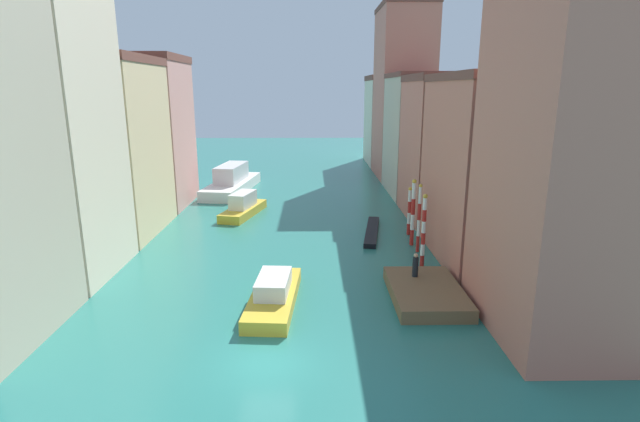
% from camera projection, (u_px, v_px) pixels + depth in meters
% --- Properties ---
extents(ground_plane, '(154.00, 154.00, 0.00)m').
position_uv_depth(ground_plane, '(291.00, 219.00, 45.39)').
color(ground_plane, '#28756B').
extents(building_left_1, '(6.83, 8.25, 20.12)m').
position_uv_depth(building_left_1, '(46.00, 119.00, 29.78)').
color(building_left_1, beige).
rests_on(building_left_1, ground).
extents(building_left_2, '(6.83, 10.53, 14.49)m').
position_uv_depth(building_left_2, '(113.00, 147.00, 39.73)').
color(building_left_2, beige).
rests_on(building_left_2, ground).
extents(building_left_3, '(6.83, 9.28, 15.16)m').
position_uv_depth(building_left_3, '(152.00, 132.00, 49.49)').
color(building_left_3, tan).
rests_on(building_left_3, ground).
extents(building_right_0, '(6.83, 9.28, 21.59)m').
position_uv_depth(building_right_0, '(580.00, 114.00, 22.10)').
color(building_right_0, '#C6705B').
rests_on(building_right_0, ground).
extents(building_right_1, '(6.83, 12.00, 12.97)m').
position_uv_depth(building_right_1, '(488.00, 168.00, 33.79)').
color(building_right_1, '#C6705B').
rests_on(building_right_1, ground).
extents(building_right_2, '(6.83, 10.16, 13.16)m').
position_uv_depth(building_right_2, '(444.00, 148.00, 44.82)').
color(building_right_2, '#C6705B').
rests_on(building_right_2, ground).
extents(building_right_3, '(6.83, 11.62, 13.60)m').
position_uv_depth(building_right_3, '(419.00, 134.00, 55.40)').
color(building_right_3, '#BCB299').
rests_on(building_right_3, ground).
extents(building_right_4, '(6.83, 11.35, 22.56)m').
position_uv_depth(building_right_4, '(403.00, 93.00, 65.45)').
color(building_right_4, '#C6705B').
rests_on(building_right_4, ground).
extents(building_right_5, '(6.83, 11.54, 13.88)m').
position_uv_depth(building_right_5, '(388.00, 120.00, 77.81)').
color(building_right_5, beige).
rests_on(building_right_5, ground).
extents(waterfront_dock, '(4.03, 6.53, 0.76)m').
position_uv_depth(waterfront_dock, '(426.00, 292.00, 28.19)').
color(waterfront_dock, brown).
rests_on(waterfront_dock, ground).
extents(person_on_dock, '(0.36, 0.36, 1.47)m').
position_uv_depth(person_on_dock, '(415.00, 266.00, 29.44)').
color(person_on_dock, black).
rests_on(person_on_dock, waterfront_dock).
extents(mooring_pole_0, '(0.31, 0.31, 5.11)m').
position_uv_depth(mooring_pole_0, '(424.00, 230.00, 32.76)').
color(mooring_pole_0, red).
rests_on(mooring_pole_0, ground).
extents(mooring_pole_1, '(0.27, 0.27, 5.20)m').
position_uv_depth(mooring_pole_1, '(419.00, 218.00, 35.72)').
color(mooring_pole_1, red).
rests_on(mooring_pole_1, ground).
extents(mooring_pole_2, '(0.33, 0.33, 5.23)m').
position_uv_depth(mooring_pole_2, '(413.00, 212.00, 37.31)').
color(mooring_pole_2, red).
rests_on(mooring_pole_2, ground).
extents(mooring_pole_3, '(0.30, 0.30, 4.07)m').
position_uv_depth(mooring_pole_3, '(409.00, 211.00, 40.13)').
color(mooring_pole_3, red).
rests_on(mooring_pole_3, ground).
extents(vaporetto_white, '(5.46, 13.37, 3.19)m').
position_uv_depth(vaporetto_white, '(232.00, 182.00, 57.52)').
color(vaporetto_white, white).
rests_on(vaporetto_white, ground).
extents(gondola_black, '(2.27, 8.24, 0.40)m').
position_uv_depth(gondola_black, '(372.00, 231.00, 40.87)').
color(gondola_black, black).
rests_on(gondola_black, ground).
extents(motorboat_0, '(3.91, 7.57, 2.25)m').
position_uv_depth(motorboat_0, '(243.00, 207.00, 46.69)').
color(motorboat_0, gold).
rests_on(motorboat_0, ground).
extents(motorboat_1, '(2.91, 7.72, 1.70)m').
position_uv_depth(motorboat_1, '(274.00, 294.00, 27.41)').
color(motorboat_1, gold).
rests_on(motorboat_1, ground).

